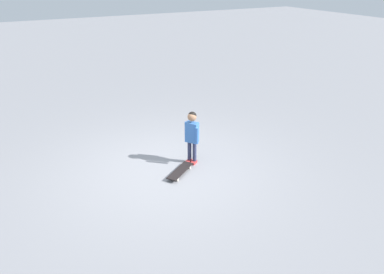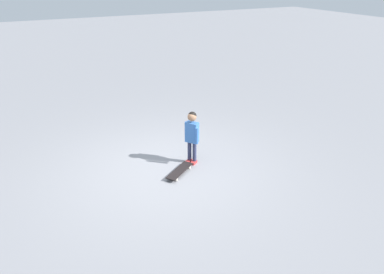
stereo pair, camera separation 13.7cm
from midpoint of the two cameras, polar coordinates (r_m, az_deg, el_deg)
ground_plane at (r=6.81m, az=-3.80°, el=-5.28°), size 50.00×50.00×0.00m
child_person at (r=6.76m, az=0.58°, el=0.81°), size 0.27×0.41×1.06m
skateboard at (r=6.65m, az=-1.40°, el=-5.42°), size 0.68×0.56×0.07m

